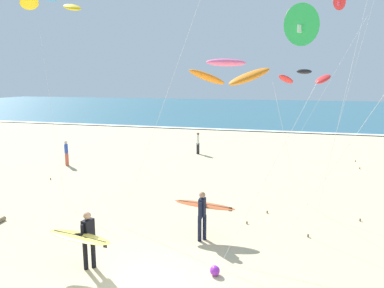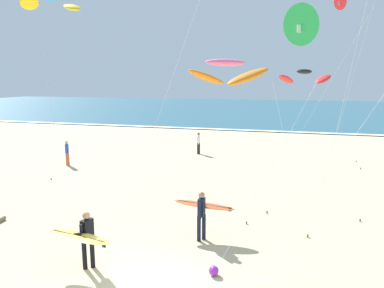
# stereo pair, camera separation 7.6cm
# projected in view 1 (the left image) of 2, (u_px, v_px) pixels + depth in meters

# --- Properties ---
(ocean_water) EXTENTS (160.00, 60.00, 0.08)m
(ocean_water) POSITION_uv_depth(u_px,v_px,m) (266.00, 109.00, 65.14)
(ocean_water) COLOR #2D6075
(ocean_water) RESTS_ON ground
(shoreline_foam) EXTENTS (160.00, 0.96, 0.01)m
(shoreline_foam) POSITION_uv_depth(u_px,v_px,m) (250.00, 130.00, 36.94)
(shoreline_foam) COLOR white
(shoreline_foam) RESTS_ON ocean_water
(surfer_lead) EXTENTS (2.11, 1.05, 1.71)m
(surfer_lead) POSITION_uv_depth(u_px,v_px,m) (84.00, 237.00, 9.65)
(surfer_lead) COLOR black
(surfer_lead) RESTS_ON ground
(surfer_trailing) EXTENTS (2.13, 0.93, 1.71)m
(surfer_trailing) POSITION_uv_depth(u_px,v_px,m) (203.00, 209.00, 11.72)
(surfer_trailing) COLOR black
(surfer_trailing) RESTS_ON ground
(kite_arc_charcoal_mid) EXTENTS (2.45, 3.19, 5.79)m
(kite_arc_charcoal_mid) POSITION_uv_depth(u_px,v_px,m) (304.00, 77.00, 14.87)
(kite_arc_charcoal_mid) COLOR red
(kite_arc_charcoal_mid) RESTS_ON ground
(kite_delta_scarlet_far) EXTENTS (2.06, 2.56, 10.67)m
(kite_delta_scarlet_far) POSITION_uv_depth(u_px,v_px,m) (340.00, 2.00, 21.61)
(kite_delta_scarlet_far) COLOR red
(kite_delta_scarlet_far) RESTS_ON ground
(kite_arc_rose_high) EXTENTS (3.86, 3.79, 5.89)m
(kite_arc_rose_high) POSITION_uv_depth(u_px,v_px,m) (227.00, 72.00, 9.32)
(kite_arc_rose_high) COLOR orange
(kite_arc_rose_high) RESTS_ON ground
(kite_delta_emerald_distant) EXTENTS (3.76, 2.76, 7.76)m
(kite_delta_emerald_distant) POSITION_uv_depth(u_px,v_px,m) (302.00, 25.00, 11.20)
(kite_delta_emerald_distant) COLOR green
(kite_delta_emerald_distant) RESTS_ON ground
(kite_delta_ivory_close) EXTENTS (5.07, 2.01, 10.28)m
(kite_delta_ivory_close) POSITION_uv_depth(u_px,v_px,m) (296.00, 18.00, 23.78)
(kite_delta_ivory_close) COLOR white
(kite_delta_ivory_close) RESTS_ON ground
(kite_arc_cobalt_extra) EXTENTS (4.36, 4.41, 8.58)m
(kite_arc_cobalt_extra) POSITION_uv_depth(u_px,v_px,m) (51.00, 3.00, 13.48)
(kite_arc_cobalt_extra) COLOR yellow
(kite_arc_cobalt_extra) RESTS_ON ground
(bystander_blue_top) EXTENTS (0.31, 0.45, 1.59)m
(bystander_blue_top) POSITION_uv_depth(u_px,v_px,m) (66.00, 153.00, 21.89)
(bystander_blue_top) COLOR #D8593F
(bystander_blue_top) RESTS_ON ground
(bystander_white_top) EXTENTS (0.24, 0.49, 1.59)m
(bystander_white_top) POSITION_uv_depth(u_px,v_px,m) (198.00, 143.00, 25.32)
(bystander_white_top) COLOR black
(bystander_white_top) RESTS_ON ground
(beach_ball) EXTENTS (0.28, 0.28, 0.28)m
(beach_ball) POSITION_uv_depth(u_px,v_px,m) (215.00, 271.00, 9.60)
(beach_ball) COLOR purple
(beach_ball) RESTS_ON ground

